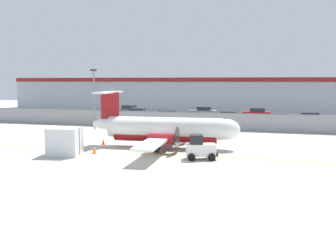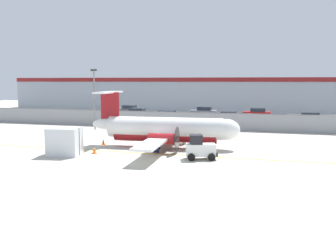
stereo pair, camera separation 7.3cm
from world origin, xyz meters
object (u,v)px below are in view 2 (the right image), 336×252
at_px(ground_crew_worker, 158,141).
at_px(parked_car_1, 137,113).
at_px(parked_car_0, 130,110).
at_px(traffic_cone_near_left, 103,142).
at_px(traffic_cone_near_right, 94,150).
at_px(parked_car_3, 204,112).
at_px(parked_car_7, 311,118).
at_px(apron_light_pole, 94,94).
at_px(cargo_container, 65,142).
at_px(parked_car_6, 279,120).
at_px(parked_car_4, 228,117).
at_px(parked_car_5, 257,113).
at_px(commuter_airplane, 167,130).
at_px(parked_car_2, 166,116).
at_px(baggage_tug, 200,148).

xyz_separation_m(ground_crew_worker, parked_car_1, (-11.21, 25.03, -0.06)).
xyz_separation_m(parked_car_0, parked_car_1, (3.55, -6.22, 0.00)).
xyz_separation_m(traffic_cone_near_left, traffic_cone_near_right, (1.06, -3.90, 0.00)).
relative_size(parked_car_3, parked_car_7, 0.99).
bearing_deg(ground_crew_worker, parked_car_7, 31.87).
relative_size(parked_car_1, apron_light_pole, 0.59).
distance_m(ground_crew_worker, parked_car_3, 30.99).
xyz_separation_m(cargo_container, apron_light_pole, (-4.84, 14.86, 3.20)).
bearing_deg(parked_car_6, traffic_cone_near_right, 58.23).
bearing_deg(ground_crew_worker, cargo_container, 174.96).
bearing_deg(parked_car_7, parked_car_4, -174.23).
xyz_separation_m(parked_car_5, parked_car_7, (7.28, -6.12, 0.00)).
distance_m(parked_car_4, parked_car_6, 6.95).
height_order(commuter_airplane, traffic_cone_near_right, commuter_airplane).
relative_size(cargo_container, parked_car_3, 0.64).
distance_m(parked_car_2, parked_car_6, 15.45).
bearing_deg(commuter_airplane, parked_car_1, 113.28).
xyz_separation_m(parked_car_1, parked_car_5, (17.86, 5.36, 0.00)).
bearing_deg(parked_car_7, parked_car_0, 164.84).
relative_size(baggage_tug, parked_car_1, 0.60).
height_order(parked_car_1, parked_car_2, same).
bearing_deg(parked_car_6, parked_car_4, -11.40).
height_order(traffic_cone_near_right, parked_car_2, parked_car_2).
distance_m(parked_car_0, parked_car_7, 29.52).
xyz_separation_m(baggage_tug, parked_car_6, (5.99, 22.98, 0.04)).
bearing_deg(parked_car_0, parked_car_6, -18.91).
bearing_deg(traffic_cone_near_left, parked_car_6, 50.67).
xyz_separation_m(parked_car_3, parked_car_6, (11.61, -9.51, 0.00)).
bearing_deg(ground_crew_worker, parked_car_0, 87.00).
bearing_deg(cargo_container, parked_car_4, 59.38).
relative_size(cargo_container, traffic_cone_near_left, 4.23).
distance_m(baggage_tug, parked_car_2, 25.45).
bearing_deg(ground_crew_worker, parked_car_1, 85.85).
distance_m(parked_car_0, parked_car_3, 12.96).
height_order(cargo_container, apron_light_pole, apron_light_pole).
relative_size(traffic_cone_near_right, parked_car_0, 0.15).
distance_m(traffic_cone_near_right, parked_car_1, 27.45).
distance_m(ground_crew_worker, cargo_container, 7.43).
distance_m(traffic_cone_near_left, traffic_cone_near_right, 4.04).
relative_size(parked_car_5, apron_light_pole, 0.58).
xyz_separation_m(commuter_airplane, parked_car_2, (-5.72, 19.48, -0.71)).
bearing_deg(parked_car_3, parked_car_1, 31.88).
bearing_deg(baggage_tug, parked_car_0, 102.33).
bearing_deg(parked_car_4, apron_light_pole, 32.58).
bearing_deg(parked_car_5, cargo_container, 68.09).
bearing_deg(ground_crew_worker, commuter_airplane, 59.64).
bearing_deg(commuter_airplane, ground_crew_worker, -95.55).
bearing_deg(parked_car_0, parked_car_1, -57.43).
xyz_separation_m(commuter_airplane, ground_crew_worker, (-0.09, -2.60, -0.65)).
height_order(commuter_airplane, traffic_cone_near_left, commuter_airplane).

